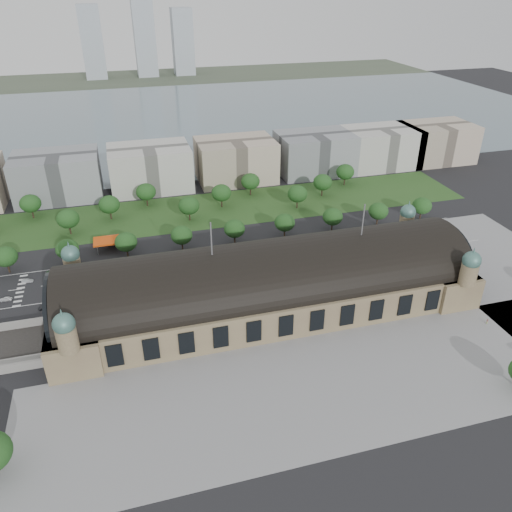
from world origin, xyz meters
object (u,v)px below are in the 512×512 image
object	(u,v)px
traffic_car_6	(392,244)
bus_mid	(275,258)
parked_car_2	(100,294)
parked_car_4	(141,294)
parked_car_0	(44,307)
parked_car_3	(163,285)
parked_car_6	(192,281)
traffic_car_0	(6,299)
traffic_car_4	(286,254)
traffic_car_1	(27,281)
bus_east	(319,252)
bus_west	(188,271)
petrol_station	(112,240)
parked_car_1	(89,299)
parked_car_5	(141,294)
pedestrian_0	(487,322)
traffic_car_2	(125,277)

from	to	relation	value
traffic_car_6	bus_mid	bearing A→B (deg)	-85.59
parked_car_2	parked_car_4	bearing A→B (deg)	35.32
parked_car_0	parked_car_3	world-z (taller)	parked_car_3
parked_car_2	parked_car_6	size ratio (longest dim) A/B	0.91
traffic_car_0	parked_car_4	world-z (taller)	parked_car_4
traffic_car_4	parked_car_2	bearing A→B (deg)	-82.55
traffic_car_4	parked_car_4	distance (m)	65.63
traffic_car_1	traffic_car_4	size ratio (longest dim) A/B	0.90
parked_car_2	parked_car_6	world-z (taller)	parked_car_6
parked_car_3	bus_east	size ratio (longest dim) A/B	0.32
bus_west	traffic_car_1	bearing A→B (deg)	75.30
bus_east	traffic_car_1	bearing A→B (deg)	83.97
petrol_station	parked_car_1	world-z (taller)	petrol_station
parked_car_6	bus_mid	xyz separation A→B (m)	(37.20, 7.00, 0.92)
parked_car_0	parked_car_6	size ratio (longest dim) A/B	0.77
parked_car_1	parked_car_5	distance (m)	19.29
parked_car_4	parked_car_5	xyz separation A→B (m)	(-0.11, 0.00, -0.07)
parked_car_5	parked_car_6	world-z (taller)	parked_car_6
traffic_car_0	parked_car_5	bearing A→B (deg)	85.55
traffic_car_0	parked_car_6	world-z (taller)	parked_car_6
traffic_car_4	bus_west	distance (m)	44.33
traffic_car_6	parked_car_3	size ratio (longest dim) A/B	1.36
parked_car_4	bus_mid	xyz separation A→B (m)	(57.71, 11.00, 0.89)
traffic_car_6	parked_car_6	world-z (taller)	parked_car_6
petrol_station	bus_mid	xyz separation A→B (m)	(66.81, -33.28, -1.26)
traffic_car_6	pedestrian_0	size ratio (longest dim) A/B	3.03
traffic_car_4	bus_west	world-z (taller)	bus_west
petrol_station	traffic_car_2	size ratio (longest dim) A/B	2.62
traffic_car_6	traffic_car_4	bearing A→B (deg)	-89.89
traffic_car_4	pedestrian_0	distance (m)	84.15
traffic_car_6	pedestrian_0	world-z (taller)	pedestrian_0
petrol_station	parked_car_5	distance (m)	45.24
parked_car_2	pedestrian_0	size ratio (longest dim) A/B	2.68
petrol_station	bus_west	xyz separation A→B (m)	(28.91, -33.28, -1.48)
traffic_car_6	bus_mid	size ratio (longest dim) A/B	0.45
parked_car_4	pedestrian_0	distance (m)	127.18
traffic_car_6	bus_east	bearing A→B (deg)	-85.48
parked_car_0	bus_mid	size ratio (longest dim) A/B	0.34
parked_car_1	bus_east	distance (m)	97.17
parked_car_5	pedestrian_0	size ratio (longest dim) A/B	2.94
traffic_car_2	traffic_car_6	world-z (taller)	traffic_car_6
traffic_car_6	bus_mid	xyz separation A→B (m)	(-55.58, 0.75, 0.94)
parked_car_0	parked_car_5	world-z (taller)	parked_car_5
traffic_car_2	parked_car_1	bearing A→B (deg)	-53.91
parked_car_1	bus_mid	world-z (taller)	bus_mid
pedestrian_0	traffic_car_0	bearing A→B (deg)	-176.24
parked_car_6	traffic_car_1	bearing A→B (deg)	-128.60
parked_car_2	parked_car_3	distance (m)	23.86
traffic_car_6	parked_car_2	world-z (taller)	traffic_car_6
traffic_car_0	parked_car_6	bearing A→B (deg)	92.13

